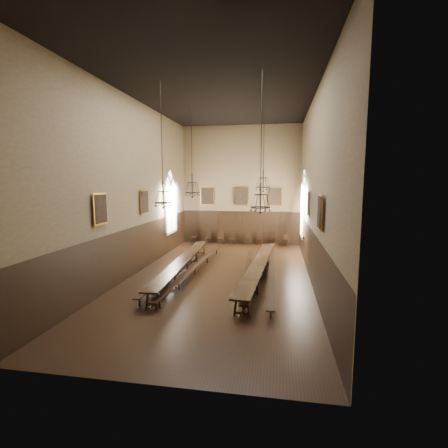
% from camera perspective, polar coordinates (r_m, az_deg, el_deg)
% --- Properties ---
extents(floor, '(9.00, 18.00, 0.02)m').
position_cam_1_polar(floor, '(16.75, -0.71, -9.26)').
color(floor, black).
rests_on(floor, ground).
extents(ceiling, '(9.00, 18.00, 0.02)m').
position_cam_1_polar(ceiling, '(16.57, -0.76, 22.14)').
color(ceiling, black).
rests_on(ceiling, ground).
extents(wall_back, '(9.00, 0.02, 9.00)m').
position_cam_1_polar(wall_back, '(24.96, 2.97, 6.77)').
color(wall_back, '#816A4F').
rests_on(wall_back, ground).
extents(wall_front, '(9.00, 0.02, 9.00)m').
position_cam_1_polar(wall_front, '(7.36, -13.35, 4.75)').
color(wall_front, '#816A4F').
rests_on(wall_front, ground).
extents(wall_left, '(0.02, 18.00, 9.00)m').
position_cam_1_polar(wall_left, '(17.42, -15.58, 6.17)').
color(wall_left, '#816A4F').
rests_on(wall_left, ground).
extents(wall_right, '(0.02, 18.00, 9.00)m').
position_cam_1_polar(wall_right, '(15.87, 15.59, 6.07)').
color(wall_right, '#816A4F').
rests_on(wall_right, ground).
extents(wainscot_panelling, '(9.00, 18.00, 2.50)m').
position_cam_1_polar(wainscot_panelling, '(16.43, -0.72, -5.05)').
color(wainscot_panelling, black).
rests_on(wainscot_panelling, floor).
extents(table_left, '(1.14, 10.25, 0.80)m').
position_cam_1_polar(table_left, '(17.19, -7.22, -7.46)').
color(table_left, black).
rests_on(table_left, floor).
extents(table_right, '(1.41, 10.41, 0.81)m').
position_cam_1_polar(table_right, '(16.38, 6.08, -8.19)').
color(table_right, black).
rests_on(table_right, floor).
extents(bench_left_outer, '(0.81, 9.83, 0.44)m').
position_cam_1_polar(bench_left_outer, '(17.40, -9.22, -7.72)').
color(bench_left_outer, black).
rests_on(bench_left_outer, floor).
extents(bench_left_inner, '(0.78, 10.60, 0.48)m').
position_cam_1_polar(bench_left_inner, '(17.08, -5.10, -7.86)').
color(bench_left_inner, black).
rests_on(bench_left_inner, floor).
extents(bench_right_inner, '(0.83, 9.49, 0.43)m').
position_cam_1_polar(bench_right_inner, '(16.45, 4.19, -8.57)').
color(bench_right_inner, black).
rests_on(bench_right_inner, floor).
extents(bench_right_outer, '(0.47, 10.44, 0.47)m').
position_cam_1_polar(bench_right_outer, '(16.48, 8.35, -8.50)').
color(bench_right_outer, black).
rests_on(bench_right_outer, floor).
extents(chair_0, '(0.54, 0.54, 0.99)m').
position_cam_1_polar(chair_0, '(25.60, -5.22, -2.69)').
color(chair_0, black).
rests_on(chair_0, floor).
extents(chair_1, '(0.40, 0.40, 0.89)m').
position_cam_1_polar(chair_1, '(25.28, -2.74, -2.86)').
color(chair_1, black).
rests_on(chair_1, floor).
extents(chair_2, '(0.45, 0.45, 0.93)m').
position_cam_1_polar(chair_2, '(25.08, -0.59, -2.92)').
color(chair_2, black).
rests_on(chair_2, floor).
extents(chair_3, '(0.47, 0.47, 0.90)m').
position_cam_1_polar(chair_3, '(24.98, 1.43, -2.98)').
color(chair_3, black).
rests_on(chair_3, floor).
extents(chair_4, '(0.47, 0.47, 0.96)m').
position_cam_1_polar(chair_4, '(24.90, 4.20, -2.99)').
color(chair_4, black).
rests_on(chair_4, floor).
extents(chair_5, '(0.45, 0.45, 1.00)m').
position_cam_1_polar(chair_5, '(24.82, 6.19, -3.02)').
color(chair_5, black).
rests_on(chair_5, floor).
extents(chair_6, '(0.57, 0.57, 1.02)m').
position_cam_1_polar(chair_6, '(24.82, 8.33, -3.04)').
color(chair_6, black).
rests_on(chair_6, floor).
extents(chair_7, '(0.47, 0.47, 0.88)m').
position_cam_1_polar(chair_7, '(24.73, 10.72, -3.23)').
color(chair_7, black).
rests_on(chair_7, floor).
extents(chandelier_back_left, '(0.87, 0.87, 4.97)m').
position_cam_1_polar(chandelier_back_left, '(18.44, -5.62, 6.50)').
color(chandelier_back_left, black).
rests_on(chandelier_back_left, ceiling).
extents(chandelier_back_right, '(0.82, 0.82, 4.65)m').
position_cam_1_polar(chandelier_back_right, '(18.73, 6.91, 7.42)').
color(chandelier_back_right, black).
rests_on(chandelier_back_right, ceiling).
extents(chandelier_front_left, '(0.78, 0.78, 5.24)m').
position_cam_1_polar(chandelier_front_left, '(14.40, -10.68, 5.25)').
color(chandelier_front_left, black).
rests_on(chandelier_front_left, ceiling).
extents(chandelier_front_right, '(0.78, 0.78, 5.34)m').
position_cam_1_polar(chandelier_front_right, '(12.87, 6.42, 4.69)').
color(chandelier_front_right, black).
rests_on(chandelier_front_right, ceiling).
extents(portrait_back_0, '(1.10, 0.12, 1.40)m').
position_cam_1_polar(portrait_back_0, '(25.28, -2.96, 4.97)').
color(portrait_back_0, '#A77328').
rests_on(portrait_back_0, wall_back).
extents(portrait_back_1, '(1.10, 0.12, 1.40)m').
position_cam_1_polar(portrait_back_1, '(24.85, 2.92, 4.92)').
color(portrait_back_1, '#A77328').
rests_on(portrait_back_1, wall_back).
extents(portrait_back_2, '(1.10, 0.12, 1.40)m').
position_cam_1_polar(portrait_back_2, '(24.69, 8.95, 4.82)').
color(portrait_back_2, '#A77328').
rests_on(portrait_back_2, wall_back).
extents(portrait_left_0, '(0.12, 1.00, 1.30)m').
position_cam_1_polar(portrait_left_0, '(18.31, -13.80, 3.78)').
color(portrait_left_0, '#A77328').
rests_on(portrait_left_0, wall_left).
extents(portrait_left_1, '(0.12, 1.00, 1.30)m').
position_cam_1_polar(portrait_left_1, '(14.30, -20.93, 2.50)').
color(portrait_left_1, '#A77328').
rests_on(portrait_left_1, wall_left).
extents(portrait_right_0, '(0.12, 1.00, 1.30)m').
position_cam_1_polar(portrait_right_0, '(16.89, 14.71, 3.45)').
color(portrait_right_0, '#A77328').
rests_on(portrait_right_0, wall_right).
extents(portrait_right_1, '(0.12, 1.00, 1.30)m').
position_cam_1_polar(portrait_right_1, '(12.43, 16.54, 2.00)').
color(portrait_right_1, '#A77328').
rests_on(portrait_right_1, wall_right).
extents(window_right, '(0.20, 2.20, 4.60)m').
position_cam_1_polar(window_right, '(21.39, 13.75, 3.49)').
color(window_right, white).
rests_on(window_right, wall_right).
extents(window_left, '(0.20, 2.20, 4.60)m').
position_cam_1_polar(window_left, '(22.54, -9.38, 3.80)').
color(window_left, white).
rests_on(window_left, wall_left).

